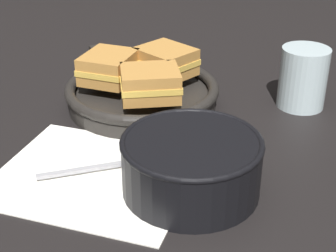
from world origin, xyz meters
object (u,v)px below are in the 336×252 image
(skillet, at_px, (142,94))
(sandwich_near_right, at_px, (166,61))
(sandwich_near_left, at_px, (150,83))
(sandwich_far_left, at_px, (109,67))
(soup_bowl, at_px, (191,162))
(drinking_glass, at_px, (303,78))
(spoon, at_px, (126,163))

(skillet, height_order, sandwich_near_right, sandwich_near_right)
(sandwich_near_left, relative_size, sandwich_far_left, 1.06)
(soup_bowl, bearing_deg, drinking_glass, 61.82)
(soup_bowl, xyz_separation_m, sandwich_near_left, (-0.09, 0.18, 0.02))
(sandwich_near_left, distance_m, sandwich_near_right, 0.10)
(sandwich_near_right, height_order, sandwich_far_left, same)
(sandwich_far_left, relative_size, drinking_glass, 1.02)
(skillet, bearing_deg, spoon, -83.90)
(sandwich_near_right, bearing_deg, spoon, -92.87)
(sandwich_near_left, xyz_separation_m, drinking_glass, (0.24, 0.10, -0.01))
(skillet, bearing_deg, sandwich_far_left, 177.71)
(soup_bowl, bearing_deg, spoon, 158.53)
(sandwich_near_left, height_order, sandwich_far_left, same)
(drinking_glass, bearing_deg, skillet, -170.28)
(sandwich_near_left, xyz_separation_m, sandwich_near_right, (0.01, 0.10, 0.00))
(sandwich_near_right, bearing_deg, skillet, -125.98)
(spoon, bearing_deg, soup_bowl, -48.35)
(spoon, bearing_deg, skillet, 69.22)
(soup_bowl, xyz_separation_m, skillet, (-0.12, 0.23, -0.02))
(sandwich_near_left, distance_m, drinking_glass, 0.26)
(sandwich_near_left, bearing_deg, spoon, -92.13)
(sandwich_far_left, distance_m, drinking_glass, 0.32)
(spoon, relative_size, drinking_glass, 1.57)
(spoon, xyz_separation_m, sandwich_near_right, (0.01, 0.24, 0.06))
(soup_bowl, distance_m, sandwich_near_right, 0.29)
(spoon, relative_size, sandwich_near_right, 1.33)
(drinking_glass, bearing_deg, sandwich_near_right, 179.92)
(spoon, xyz_separation_m, drinking_glass, (0.24, 0.24, 0.04))
(soup_bowl, distance_m, drinking_glass, 0.32)
(sandwich_near_right, xyz_separation_m, drinking_glass, (0.23, -0.00, -0.01))
(soup_bowl, bearing_deg, sandwich_near_right, 106.36)
(skillet, relative_size, sandwich_far_left, 3.11)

